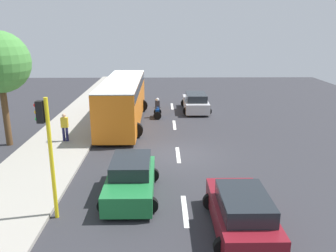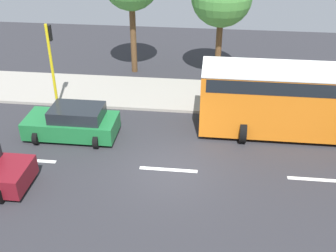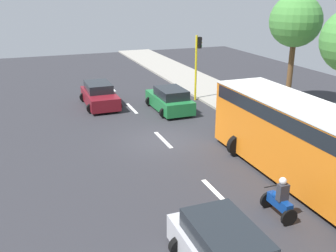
% 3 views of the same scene
% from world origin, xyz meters
% --- Properties ---
extents(ground_plane, '(40.00, 60.00, 0.10)m').
position_xyz_m(ground_plane, '(0.00, 0.00, -0.05)').
color(ground_plane, '#2D2D33').
extents(sidewalk, '(4.00, 60.00, 0.15)m').
position_xyz_m(sidewalk, '(7.00, 0.00, 0.07)').
color(sidewalk, '#9E998E').
rests_on(sidewalk, ground).
extents(lane_stripe_north, '(0.20, 2.40, 0.01)m').
position_xyz_m(lane_stripe_north, '(0.00, -6.00, 0.01)').
color(lane_stripe_north, white).
rests_on(lane_stripe_north, ground).
extents(lane_stripe_mid, '(0.20, 2.40, 0.01)m').
position_xyz_m(lane_stripe_mid, '(0.00, 0.00, 0.01)').
color(lane_stripe_mid, white).
rests_on(lane_stripe_mid, ground).
extents(lane_stripe_south, '(0.20, 2.40, 0.01)m').
position_xyz_m(lane_stripe_south, '(0.00, 6.00, 0.01)').
color(lane_stripe_south, white).
rests_on(lane_stripe_south, ground).
extents(car_green, '(2.30, 4.18, 1.52)m').
position_xyz_m(car_green, '(2.16, 4.67, 0.71)').
color(car_green, '#1E7238').
rests_on(car_green, ground).
extents(city_bus, '(3.20, 11.00, 3.16)m').
position_xyz_m(city_bus, '(3.67, -6.62, 1.85)').
color(city_bus, orange).
rests_on(city_bus, ground).
extents(pedestrian_near_signal, '(0.40, 0.24, 1.69)m').
position_xyz_m(pedestrian_near_signal, '(6.66, -2.10, 1.06)').
color(pedestrian_near_signal, '#1E1E4C').
rests_on(pedestrian_near_signal, sidewalk).
extents(traffic_light_corner, '(0.49, 0.24, 4.50)m').
position_xyz_m(traffic_light_corner, '(4.85, 6.39, 2.93)').
color(traffic_light_corner, yellow).
rests_on(traffic_light_corner, ground).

